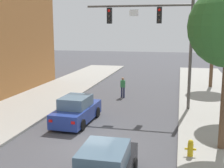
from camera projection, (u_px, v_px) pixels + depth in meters
The scene contains 6 objects.
ground_plane at pixel (89, 148), 13.75m from camera, with size 120.00×120.00×0.00m, color #424247.
traffic_signal_mast at pixel (160, 30), 19.54m from camera, with size 7.08×0.38×7.50m.
car_lead_blue at pixel (77, 111), 17.41m from camera, with size 1.97×4.30×1.60m.
pedestrian_crossing_road at pixel (123, 86), 23.79m from camera, with size 0.36×0.22×1.64m.
fire_hydrant at pixel (190, 148), 12.51m from camera, with size 0.48×0.24×0.72m.
street_tree_third at pixel (214, 19), 26.57m from camera, with size 3.27×3.27×7.85m.
Camera 1 is at (3.95, -12.41, 5.43)m, focal length 47.64 mm.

